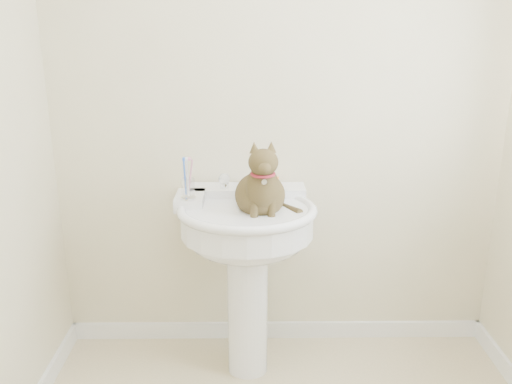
{
  "coord_description": "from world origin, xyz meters",
  "views": [
    {
      "loc": [
        -0.14,
        -1.48,
        1.64
      ],
      "look_at": [
        -0.12,
        0.8,
        0.92
      ],
      "focal_mm": 38.0,
      "sensor_mm": 36.0,
      "label": 1
    }
  ],
  "objects": [
    {
      "name": "wall_back",
      "position": [
        0.0,
        1.1,
        1.25
      ],
      "size": [
        2.2,
        0.0,
        2.5
      ],
      "primitive_type": null,
      "color": "beige",
      "rests_on": "ground"
    },
    {
      "name": "baseboard_back",
      "position": [
        0.0,
        1.09,
        0.04
      ],
      "size": [
        2.2,
        0.02,
        0.09
      ],
      "primitive_type": "cube",
      "color": "white",
      "rests_on": "floor"
    },
    {
      "name": "cat",
      "position": [
        -0.09,
        0.78,
        0.94
      ],
      "size": [
        0.25,
        0.31,
        0.45
      ],
      "rotation": [
        0.0,
        0.0,
        0.09
      ],
      "color": "brown",
      "rests_on": "pedestal_sink"
    },
    {
      "name": "pedestal_sink",
      "position": [
        -0.16,
        0.81,
        0.69
      ],
      "size": [
        0.64,
        0.63,
        0.88
      ],
      "color": "white",
      "rests_on": "floor"
    },
    {
      "name": "faucet",
      "position": [
        -0.16,
        0.97,
        0.93
      ],
      "size": [
        0.28,
        0.12,
        0.14
      ],
      "color": "silver",
      "rests_on": "pedestal_sink"
    },
    {
      "name": "soap_bar",
      "position": [
        -0.05,
        1.06,
        0.9
      ],
      "size": [
        0.1,
        0.07,
        0.03
      ],
      "primitive_type": "cube",
      "rotation": [
        0.0,
        0.0,
        -0.11
      ],
      "color": "orange",
      "rests_on": "pedestal_sink"
    },
    {
      "name": "toothbrush_cup",
      "position": [
        -0.42,
        0.83,
        0.93
      ],
      "size": [
        0.07,
        0.07,
        0.18
      ],
      "rotation": [
        0.0,
        0.0,
        -0.06
      ],
      "color": "silver",
      "rests_on": "pedestal_sink"
    }
  ]
}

